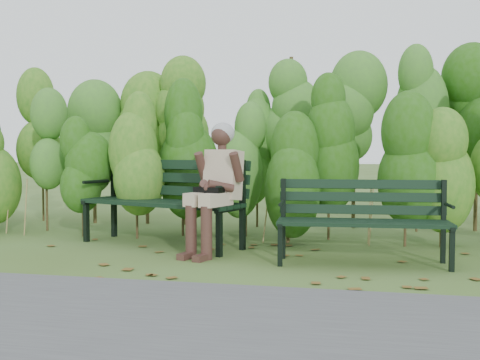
# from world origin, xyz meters

# --- Properties ---
(ground) EXTENTS (80.00, 80.00, 0.00)m
(ground) POSITION_xyz_m (0.00, 0.00, 0.00)
(ground) COLOR #41571E
(footpath) EXTENTS (60.00, 2.50, 0.01)m
(footpath) POSITION_xyz_m (0.00, -2.20, 0.01)
(footpath) COLOR #474749
(footpath) RESTS_ON ground
(hedge_band) EXTENTS (11.04, 1.67, 2.42)m
(hedge_band) POSITION_xyz_m (0.00, 1.86, 1.26)
(hedge_band) COLOR #47381E
(hedge_band) RESTS_ON ground
(leaf_litter) EXTENTS (5.82, 2.24, 0.01)m
(leaf_litter) POSITION_xyz_m (0.35, -0.05, 0.00)
(leaf_litter) COLOR brown
(leaf_litter) RESTS_ON ground
(bench_left) EXTENTS (1.98, 1.19, 0.94)m
(bench_left) POSITION_xyz_m (-0.93, 0.80, 0.56)
(bench_left) COLOR black
(bench_left) RESTS_ON ground
(bench_right) EXTENTS (1.57, 0.59, 0.77)m
(bench_right) POSITION_xyz_m (1.19, 0.19, 0.46)
(bench_right) COLOR black
(bench_right) RESTS_ON ground
(seated_woman) EXTENTS (0.58, 0.81, 1.33)m
(seated_woman) POSITION_xyz_m (-0.25, 0.37, 0.76)
(seated_woman) COLOR #C6A895
(seated_woman) RESTS_ON ground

